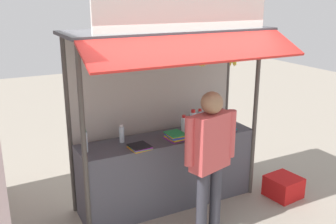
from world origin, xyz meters
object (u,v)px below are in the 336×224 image
at_px(water_bottle_back_left, 84,141).
at_px(banana_bunch_inner_left, 202,60).
at_px(water_bottle_center, 224,118).
at_px(water_bottle_front_right, 184,125).
at_px(banana_bunch_rightmost, 233,59).
at_px(magazine_stack_front_left, 176,136).
at_px(plastic_crate, 283,187).
at_px(water_bottle_right, 200,118).
at_px(water_bottle_mid_left, 193,121).
at_px(magazine_stack_mid_right, 140,147).
at_px(magazine_stack_far_left, 226,128).
at_px(water_bottle_left, 122,134).
at_px(vendor_person, 210,151).

relative_size(water_bottle_back_left, banana_bunch_inner_left, 0.97).
relative_size(water_bottle_center, water_bottle_front_right, 0.87).
bearing_deg(banana_bunch_rightmost, banana_bunch_inner_left, -179.93).
bearing_deg(magazine_stack_front_left, plastic_crate, -18.24).
bearing_deg(water_bottle_back_left, banana_bunch_rightmost, -12.58).
height_order(water_bottle_right, water_bottle_front_right, water_bottle_front_right).
xyz_separation_m(water_bottle_center, water_bottle_back_left, (-2.06, -0.04, 0.03)).
distance_m(water_bottle_back_left, banana_bunch_inner_left, 1.72).
height_order(water_bottle_back_left, water_bottle_front_right, water_bottle_back_left).
relative_size(water_bottle_back_left, plastic_crate, 0.67).
height_order(water_bottle_front_right, plastic_crate, water_bottle_front_right).
xyz_separation_m(water_bottle_center, water_bottle_right, (-0.33, 0.13, 0.01)).
bearing_deg(water_bottle_center, water_bottle_mid_left, -179.76).
xyz_separation_m(water_bottle_back_left, banana_bunch_rightmost, (1.83, -0.41, 0.92)).
distance_m(water_bottle_back_left, magazine_stack_front_left, 1.19).
xyz_separation_m(magazine_stack_mid_right, plastic_crate, (2.05, -0.41, -0.85)).
height_order(water_bottle_mid_left, magazine_stack_far_left, water_bottle_mid_left).
distance_m(water_bottle_left, plastic_crate, 2.47).
distance_m(water_bottle_back_left, plastic_crate, 2.91).
distance_m(water_bottle_back_left, vendor_person, 1.51).
bearing_deg(magazine_stack_mid_right, water_bottle_front_right, 15.84).
xyz_separation_m(water_bottle_back_left, magazine_stack_mid_right, (0.63, -0.21, -0.11)).
bearing_deg(water_bottle_back_left, magazine_stack_far_left, -3.65).
xyz_separation_m(water_bottle_left, banana_bunch_rightmost, (1.32, -0.51, 0.94)).
distance_m(water_bottle_mid_left, magazine_stack_mid_right, 0.95).
xyz_separation_m(water_bottle_back_left, magazine_stack_far_left, (1.99, -0.13, -0.12)).
bearing_deg(vendor_person, water_bottle_front_right, 65.14).
xyz_separation_m(water_bottle_back_left, water_bottle_mid_left, (1.54, 0.04, 0.01)).
bearing_deg(water_bottle_back_left, water_bottle_right, 5.68).
bearing_deg(vendor_person, banana_bunch_inner_left, 56.35).
bearing_deg(banana_bunch_inner_left, plastic_crate, -9.17).
bearing_deg(water_bottle_mid_left, water_bottle_left, 176.59).
height_order(water_bottle_back_left, vendor_person, vendor_person).
height_order(magazine_stack_mid_right, banana_bunch_rightmost, banana_bunch_rightmost).
distance_m(banana_bunch_rightmost, plastic_crate, 2.07).
height_order(water_bottle_back_left, water_bottle_right, water_bottle_back_left).
height_order(water_bottle_back_left, banana_bunch_rightmost, banana_bunch_rightmost).
bearing_deg(water_bottle_back_left, water_bottle_front_right, 0.21).
distance_m(water_bottle_right, banana_bunch_rightmost, 1.10).
height_order(water_bottle_mid_left, banana_bunch_inner_left, banana_bunch_inner_left).
height_order(water_bottle_center, water_bottle_front_right, water_bottle_front_right).
xyz_separation_m(water_bottle_right, banana_bunch_rightmost, (0.10, -0.58, 0.93)).
bearing_deg(magazine_stack_mid_right, magazine_stack_far_left, 3.33).
bearing_deg(magazine_stack_mid_right, magazine_stack_front_left, 8.37).
distance_m(water_bottle_mid_left, water_bottle_front_right, 0.17).
bearing_deg(water_bottle_front_right, water_bottle_mid_left, 10.71).
bearing_deg(water_bottle_front_right, magazine_stack_far_left, -12.09).
relative_size(water_bottle_right, plastic_crate, 0.60).
distance_m(water_bottle_right, water_bottle_mid_left, 0.24).
relative_size(water_bottle_mid_left, water_bottle_left, 1.32).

